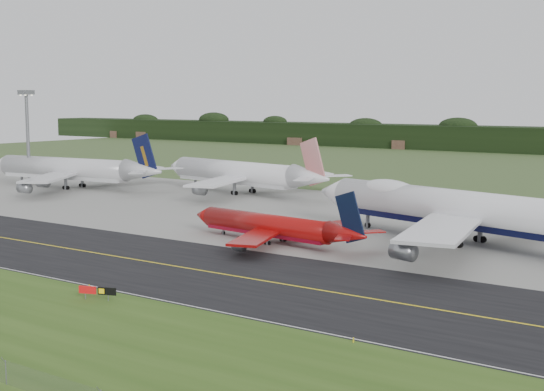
{
  "coord_description": "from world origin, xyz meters",
  "views": [
    {
      "loc": [
        73.33,
        -87.12,
        24.76
      ],
      "look_at": [
        -2.08,
        22.0,
        7.96
      ],
      "focal_mm": 50.0,
      "sensor_mm": 36.0,
      "label": 1
    }
  ],
  "objects_px": {
    "jet_navy_gold": "(73,170)",
    "taxiway_sign": "(97,291)",
    "jet_red_737": "(275,227)",
    "jet_ba_747": "(462,210)",
    "floodlight_mast": "(27,120)",
    "jet_star_tail": "(243,174)"
  },
  "relations": [
    {
      "from": "jet_star_tail",
      "to": "floodlight_mast",
      "type": "distance_m",
      "value": 67.0
    },
    {
      "from": "jet_navy_gold",
      "to": "floodlight_mast",
      "type": "xyz_separation_m",
      "value": [
        -15.86,
        -2.72,
        13.7
      ]
    },
    {
      "from": "jet_red_737",
      "to": "jet_navy_gold",
      "type": "xyz_separation_m",
      "value": [
        -93.04,
        35.47,
        2.36
      ]
    },
    {
      "from": "jet_star_tail",
      "to": "floodlight_mast",
      "type": "height_order",
      "value": "floodlight_mast"
    },
    {
      "from": "jet_red_737",
      "to": "floodlight_mast",
      "type": "xyz_separation_m",
      "value": [
        -108.9,
        32.76,
        16.07
      ]
    },
    {
      "from": "floodlight_mast",
      "to": "taxiway_sign",
      "type": "distance_m",
      "value": 136.76
    },
    {
      "from": "jet_red_737",
      "to": "jet_star_tail",
      "type": "height_order",
      "value": "jet_star_tail"
    },
    {
      "from": "jet_red_737",
      "to": "jet_star_tail",
      "type": "relative_size",
      "value": 0.65
    },
    {
      "from": "jet_ba_747",
      "to": "floodlight_mast",
      "type": "height_order",
      "value": "floodlight_mast"
    },
    {
      "from": "jet_navy_gold",
      "to": "floodlight_mast",
      "type": "bearing_deg",
      "value": -170.27
    },
    {
      "from": "jet_red_737",
      "to": "jet_navy_gold",
      "type": "height_order",
      "value": "jet_navy_gold"
    },
    {
      "from": "jet_navy_gold",
      "to": "jet_star_tail",
      "type": "xyz_separation_m",
      "value": [
        46.66,
        17.14,
        0.03
      ]
    },
    {
      "from": "jet_navy_gold",
      "to": "taxiway_sign",
      "type": "xyz_separation_m",
      "value": [
        96.14,
        -79.16,
        -4.07
      ]
    },
    {
      "from": "jet_navy_gold",
      "to": "taxiway_sign",
      "type": "relative_size",
      "value": 12.84
    },
    {
      "from": "jet_star_tail",
      "to": "taxiway_sign",
      "type": "height_order",
      "value": "jet_star_tail"
    },
    {
      "from": "jet_red_737",
      "to": "jet_star_tail",
      "type": "xyz_separation_m",
      "value": [
        -46.39,
        52.61,
        2.39
      ]
    },
    {
      "from": "jet_ba_747",
      "to": "jet_red_737",
      "type": "bearing_deg",
      "value": -146.07
    },
    {
      "from": "jet_ba_747",
      "to": "jet_star_tail",
      "type": "relative_size",
      "value": 1.15
    },
    {
      "from": "jet_red_737",
      "to": "jet_star_tail",
      "type": "distance_m",
      "value": 70.18
    },
    {
      "from": "jet_ba_747",
      "to": "floodlight_mast",
      "type": "relative_size",
      "value": 2.5
    },
    {
      "from": "floodlight_mast",
      "to": "taxiway_sign",
      "type": "height_order",
      "value": "floodlight_mast"
    },
    {
      "from": "jet_navy_gold",
      "to": "taxiway_sign",
      "type": "height_order",
      "value": "jet_navy_gold"
    }
  ]
}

